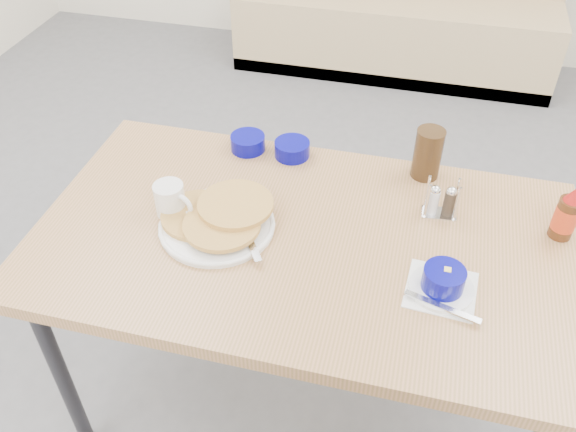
% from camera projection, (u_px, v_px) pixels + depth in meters
% --- Properties ---
extents(booth_bench, '(1.90, 0.56, 1.22)m').
position_uv_depth(booth_bench, '(397.00, 10.00, 3.70)').
color(booth_bench, tan).
rests_on(booth_bench, ground).
extents(dining_table, '(1.40, 0.80, 0.76)m').
position_uv_depth(dining_table, '(304.00, 253.00, 1.62)').
color(dining_table, '#B47F53').
rests_on(dining_table, ground).
extents(pancake_plate, '(0.31, 0.30, 0.05)m').
position_uv_depth(pancake_plate, '(218.00, 220.00, 1.59)').
color(pancake_plate, white).
rests_on(pancake_plate, dining_table).
extents(coffee_mug, '(0.12, 0.08, 0.09)m').
position_uv_depth(coffee_mug, '(171.00, 199.00, 1.61)').
color(coffee_mug, white).
rests_on(coffee_mug, dining_table).
extents(grits_setting, '(0.18, 0.18, 0.07)m').
position_uv_depth(grits_setting, '(443.00, 282.00, 1.41)').
color(grits_setting, white).
rests_on(grits_setting, dining_table).
extents(creamer_bowl, '(0.11, 0.11, 0.05)m').
position_uv_depth(creamer_bowl, '(292.00, 149.00, 1.83)').
color(creamer_bowl, '#05057D').
rests_on(creamer_bowl, dining_table).
extents(butter_bowl, '(0.11, 0.11, 0.05)m').
position_uv_depth(butter_bowl, '(248.00, 143.00, 1.86)').
color(butter_bowl, '#05057D').
rests_on(butter_bowl, dining_table).
extents(amber_tumbler, '(0.10, 0.10, 0.15)m').
position_uv_depth(amber_tumbler, '(428.00, 154.00, 1.72)').
color(amber_tumbler, '#332110').
rests_on(amber_tumbler, dining_table).
extents(condiment_caddy, '(0.10, 0.06, 0.11)m').
position_uv_depth(condiment_caddy, '(441.00, 203.00, 1.62)').
color(condiment_caddy, silver).
rests_on(condiment_caddy, dining_table).
extents(syrup_bottle, '(0.06, 0.06, 0.16)m').
position_uv_depth(syrup_bottle, '(566.00, 215.00, 1.53)').
color(syrup_bottle, '#47230F').
rests_on(syrup_bottle, dining_table).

